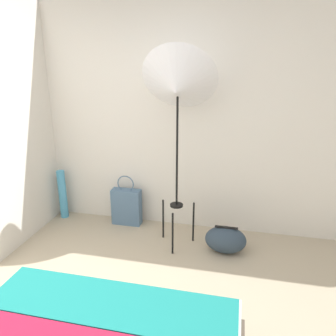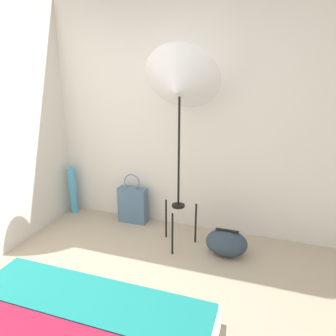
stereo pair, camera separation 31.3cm
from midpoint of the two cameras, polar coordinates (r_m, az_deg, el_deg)
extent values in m
cube|color=silver|center=(3.75, 1.12, 8.90)|extent=(8.00, 0.05, 2.60)
cube|color=#197F7A|center=(2.27, -9.07, -21.86)|extent=(1.56, 0.41, 0.04)
cylinder|color=black|center=(3.40, 3.46, -11.45)|extent=(0.02, 0.02, 0.46)
cylinder|color=black|center=(3.69, 2.12, -8.88)|extent=(0.02, 0.02, 0.46)
cylinder|color=black|center=(3.62, 7.35, -9.61)|extent=(0.02, 0.02, 0.46)
cylinder|color=black|center=(3.46, 4.41, -6.60)|extent=(0.14, 0.14, 0.02)
cylinder|color=black|center=(3.25, 4.67, 3.29)|extent=(0.02, 0.02, 1.23)
cone|color=silver|center=(3.15, 4.97, 14.19)|extent=(0.74, 0.60, 0.75)
cube|color=slate|center=(4.04, -3.95, -6.52)|extent=(0.35, 0.14, 0.44)
torus|color=slate|center=(3.92, -4.04, -2.55)|extent=(0.20, 0.01, 0.20)
ellipsoid|color=#2D3D4C|center=(3.50, 12.75, -12.68)|extent=(0.43, 0.28, 0.28)
cube|color=black|center=(3.43, 12.92, -10.62)|extent=(0.23, 0.04, 0.01)
cylinder|color=#4CA3D1|center=(4.37, -14.27, -3.81)|extent=(0.10, 0.10, 0.62)
camera|label=1|loc=(0.16, -87.14, 0.95)|focal=35.00mm
camera|label=2|loc=(0.16, 92.86, -0.95)|focal=35.00mm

